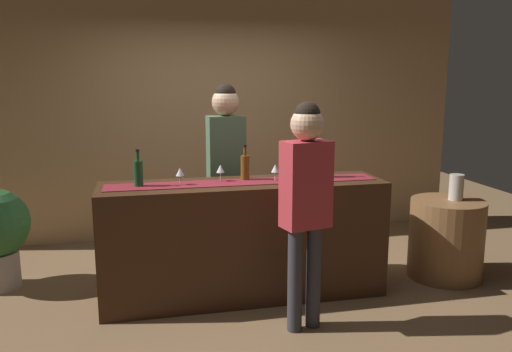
# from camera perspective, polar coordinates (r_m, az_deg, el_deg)

# --- Properties ---
(ground_plane) EXTENTS (10.00, 10.00, 0.00)m
(ground_plane) POSITION_cam_1_polar(r_m,az_deg,el_deg) (4.64, -1.31, -12.87)
(ground_plane) COLOR brown
(back_wall) EXTENTS (6.00, 0.12, 2.90)m
(back_wall) POSITION_cam_1_polar(r_m,az_deg,el_deg) (6.14, -4.90, 6.93)
(back_wall) COLOR tan
(back_wall) RESTS_ON ground
(bar_counter) EXTENTS (2.38, 0.60, 1.00)m
(bar_counter) POSITION_cam_1_polar(r_m,az_deg,el_deg) (4.46, -1.34, -7.00)
(bar_counter) COLOR #3D2314
(bar_counter) RESTS_ON ground
(counter_runner_cloth) EXTENTS (2.27, 0.28, 0.01)m
(counter_runner_cloth) POSITION_cam_1_polar(r_m,az_deg,el_deg) (4.33, -1.37, -0.67)
(counter_runner_cloth) COLOR maroon
(counter_runner_cloth) RESTS_ON bar_counter
(wine_bottle_clear) EXTENTS (0.07, 0.07, 0.30)m
(wine_bottle_clear) POSITION_cam_1_polar(r_m,az_deg,el_deg) (4.56, 7.84, 1.22)
(wine_bottle_clear) COLOR #B2C6C1
(wine_bottle_clear) RESTS_ON bar_counter
(wine_bottle_green) EXTENTS (0.07, 0.07, 0.30)m
(wine_bottle_green) POSITION_cam_1_polar(r_m,az_deg,el_deg) (4.25, -12.77, 0.35)
(wine_bottle_green) COLOR #194723
(wine_bottle_green) RESTS_ON bar_counter
(wine_bottle_amber) EXTENTS (0.07, 0.07, 0.30)m
(wine_bottle_amber) POSITION_cam_1_polar(r_m,az_deg,el_deg) (4.41, -1.22, 1.00)
(wine_bottle_amber) COLOR brown
(wine_bottle_amber) RESTS_ON bar_counter
(wine_glass_near_customer) EXTENTS (0.07, 0.07, 0.14)m
(wine_glass_near_customer) POSITION_cam_1_polar(r_m,az_deg,el_deg) (4.24, -8.32, 0.38)
(wine_glass_near_customer) COLOR silver
(wine_glass_near_customer) RESTS_ON bar_counter
(wine_glass_mid_counter) EXTENTS (0.07, 0.07, 0.14)m
(wine_glass_mid_counter) POSITION_cam_1_polar(r_m,az_deg,el_deg) (4.35, -3.92, 0.74)
(wine_glass_mid_counter) COLOR silver
(wine_glass_mid_counter) RESTS_ON bar_counter
(wine_glass_far_end) EXTENTS (0.07, 0.07, 0.14)m
(wine_glass_far_end) POSITION_cam_1_polar(r_m,az_deg,el_deg) (4.37, 2.12, 0.79)
(wine_glass_far_end) COLOR silver
(wine_glass_far_end) RESTS_ON bar_counter
(bartender) EXTENTS (0.35, 0.25, 1.80)m
(bartender) POSITION_cam_1_polar(r_m,az_deg,el_deg) (4.86, -3.31, 2.16)
(bartender) COLOR #26262B
(bartender) RESTS_ON ground
(customer_sipping) EXTENTS (0.38, 0.27, 1.70)m
(customer_sipping) POSITION_cam_1_polar(r_m,az_deg,el_deg) (3.75, 5.49, -1.78)
(customer_sipping) COLOR #33333D
(customer_sipping) RESTS_ON ground
(round_side_table) EXTENTS (0.68, 0.68, 0.74)m
(round_side_table) POSITION_cam_1_polar(r_m,az_deg,el_deg) (5.22, 20.10, -6.47)
(round_side_table) COLOR brown
(round_side_table) RESTS_ON ground
(vase_on_side_table) EXTENTS (0.13, 0.13, 0.24)m
(vase_on_side_table) POSITION_cam_1_polar(r_m,az_deg,el_deg) (5.15, 21.09, -1.15)
(vase_on_side_table) COLOR #B7B2A8
(vase_on_side_table) RESTS_ON round_side_table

